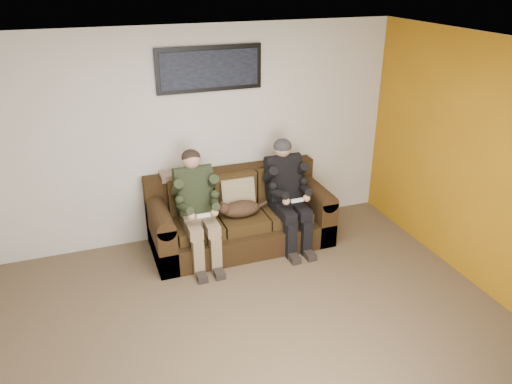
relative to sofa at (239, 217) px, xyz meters
name	(u,v)px	position (x,y,z in m)	size (l,w,h in m)	color
floor	(264,340)	(-0.35, -1.83, -0.34)	(5.00, 5.00, 0.00)	brown
ceiling	(267,55)	(-0.35, -1.83, 2.26)	(5.00, 5.00, 0.00)	silver
wall_back	(199,136)	(-0.35, 0.42, 0.96)	(5.00, 5.00, 0.00)	beige
wall_right	(503,176)	(2.15, -1.83, 0.96)	(4.50, 4.50, 0.00)	beige
accent_wall_right	(503,177)	(2.14, -1.83, 0.96)	(4.50, 4.50, 0.00)	#A96F10
sofa	(239,217)	(0.00, 0.00, 0.00)	(2.17, 0.94, 0.89)	black
throw_pillow	(237,194)	(0.00, 0.04, 0.30)	(0.42, 0.12, 0.40)	#958361
throw_blanket	(179,175)	(-0.66, 0.27, 0.55)	(0.44, 0.22, 0.08)	gray
person_left	(197,202)	(-0.56, -0.18, 0.39)	(0.51, 0.87, 1.29)	#857153
person_right	(287,188)	(0.56, -0.18, 0.39)	(0.51, 0.86, 1.30)	black
cat	(240,209)	(-0.04, -0.16, 0.20)	(0.66, 0.26, 0.24)	#4F321F
framed_poster	(210,69)	(-0.20, 0.39, 1.76)	(1.25, 0.05, 0.52)	black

